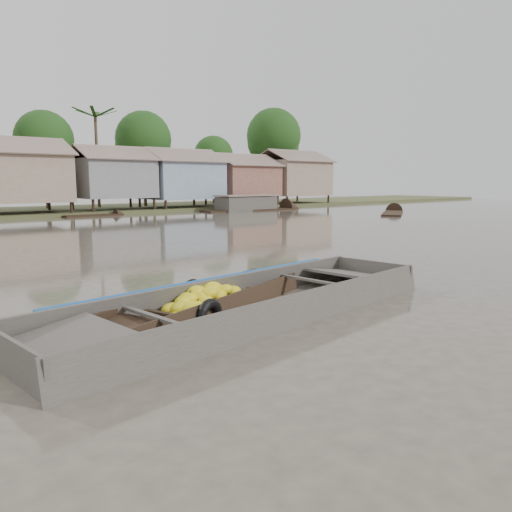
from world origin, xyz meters
TOP-DOWN VIEW (x-y plane):
  - ground at (0.00, 0.00)m, footprint 120.00×120.00m
  - riverbank at (3.03, 31.86)m, footprint 120.00×12.47m
  - banana_boat at (-1.46, 0.47)m, footprint 5.34×2.90m
  - viewer_boat at (-0.98, -0.30)m, footprint 8.62×3.11m
  - distant_boats at (13.94, 24.09)m, footprint 48.44×14.38m

SIDE VIEW (x-z plane):
  - ground at x=0.00m, z-range 0.00..0.00m
  - viewer_boat at x=-0.98m, z-range -0.26..0.42m
  - banana_boat at x=-1.46m, z-range -0.22..0.50m
  - distant_boats at x=13.94m, z-range -0.46..0.92m
  - riverbank at x=3.03m, z-range -2.04..8.18m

